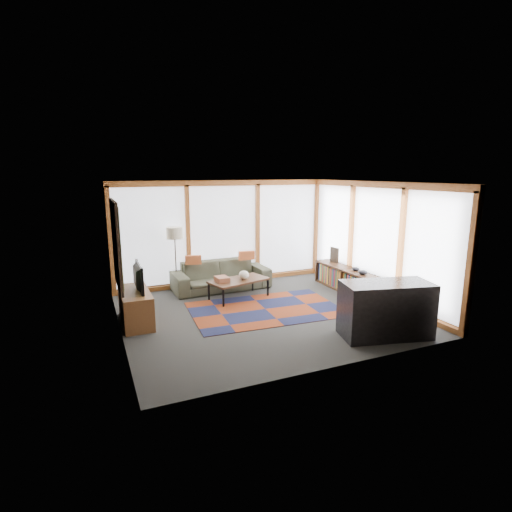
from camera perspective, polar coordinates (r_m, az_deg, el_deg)
name	(u,v)px	position (r m, az deg, el deg)	size (l,w,h in m)	color
ground	(264,313)	(8.17, 1.12, -8.11)	(5.50, 5.50, 0.00)	#2A2A28
room_envelope	(274,232)	(8.48, 2.64, 3.39)	(5.52, 5.02, 2.62)	#3A3129
rug	(265,309)	(8.35, 1.34, -7.61)	(3.04, 1.95, 0.01)	maroon
sofa	(221,275)	(9.72, -5.00, -2.78)	(2.33, 0.91, 0.68)	#313528
pillow_left	(193,260)	(9.44, -8.95, -0.55)	(0.38, 0.11, 0.21)	#BA582C
pillow_right	(247,255)	(9.81, -1.35, 0.09)	(0.39, 0.12, 0.21)	#BA582C
floor_lamp	(176,259)	(9.63, -11.41, -0.48)	(0.39, 0.39, 1.54)	#302318
coffee_table	(239,289)	(9.01, -2.47, -4.72)	(1.31, 0.65, 0.44)	#391C10
book_stack	(222,279)	(8.81, -4.88, -3.31)	(0.26, 0.33, 0.11)	brown
vase	(244,275)	(8.94, -1.75, -2.74)	(0.23, 0.23, 0.20)	beige
bookshelf	(347,280)	(9.72, 12.93, -3.39)	(0.41, 2.24, 0.56)	#391C10
bowl_a	(363,272)	(9.19, 15.01, -2.25)	(0.20, 0.20, 0.10)	black
bowl_b	(356,269)	(9.49, 14.05, -1.80)	(0.17, 0.17, 0.09)	black
shelf_picture	(334,255)	(10.23, 11.13, 0.16)	(0.04, 0.29, 0.38)	black
tv_console	(136,307)	(7.88, -16.82, -6.99)	(0.52, 1.25, 0.62)	brown
television	(135,277)	(7.75, -16.96, -2.91)	(0.89, 0.12, 0.51)	black
bar_counter	(386,309)	(7.27, 18.04, -7.28)	(1.51, 0.71, 0.96)	black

